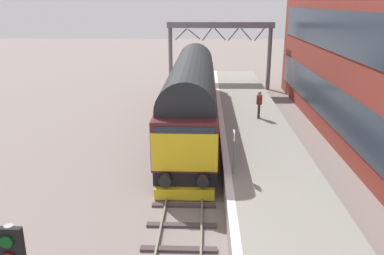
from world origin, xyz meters
name	(u,v)px	position (x,y,z in m)	size (l,w,h in m)	color
ground_plane	(189,163)	(0.00, 0.00, 0.00)	(140.00, 140.00, 0.00)	gray
track_main	(189,162)	(0.00, 0.00, 0.06)	(2.50, 60.00, 0.15)	gray
station_platform	(262,155)	(3.60, 0.00, 0.50)	(4.00, 44.00, 1.01)	gray
diesel_locomotive	(192,94)	(0.00, 4.74, 2.48)	(2.74, 17.43, 4.68)	black
platform_number_sign	(234,146)	(1.97, -3.46, 2.23)	(0.10, 0.44, 1.83)	slate
waiting_passenger	(259,102)	(4.02, 4.84, 1.99)	(0.41, 0.50, 1.64)	#2C323B
overhead_footbridge	(220,29)	(2.05, 17.97, 5.37)	(9.30, 2.00, 6.03)	slate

